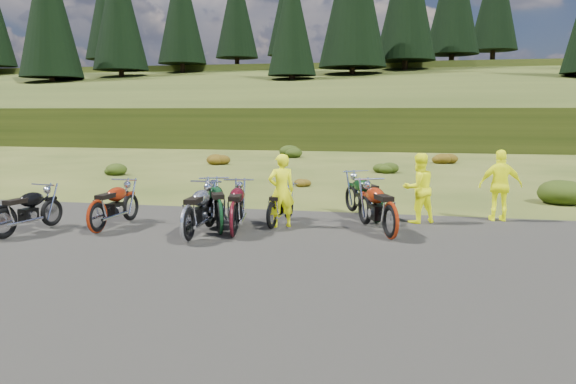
% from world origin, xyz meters
% --- Properties ---
extents(ground, '(300.00, 300.00, 0.00)m').
position_xyz_m(ground, '(0.00, 0.00, 0.00)').
color(ground, '#2F3F15').
rests_on(ground, ground).
extents(gravel_pad, '(20.00, 12.00, 0.04)m').
position_xyz_m(gravel_pad, '(0.00, -2.00, 0.00)').
color(gravel_pad, black).
rests_on(gravel_pad, ground).
extents(hill_slope, '(300.00, 45.97, 9.37)m').
position_xyz_m(hill_slope, '(0.00, 50.00, 0.00)').
color(hill_slope, '#2B3913').
rests_on(hill_slope, ground).
extents(hill_plateau, '(300.00, 90.00, 9.17)m').
position_xyz_m(hill_plateau, '(0.00, 110.00, 0.00)').
color(hill_plateau, '#2B3913').
rests_on(hill_plateau, ground).
extents(conifer_14, '(5.28, 5.28, 14.00)m').
position_xyz_m(conifer_14, '(-51.00, 70.00, 16.55)').
color(conifer_14, black).
rests_on(conifer_14, ground).
extents(conifer_15, '(7.92, 7.92, 20.00)m').
position_xyz_m(conifer_15, '(-45.00, 76.00, 20.16)').
color(conifer_15, black).
rests_on(conifer_15, ground).
extents(conifer_16, '(7.48, 7.48, 19.00)m').
position_xyz_m(conifer_16, '(-39.00, 51.00, 15.28)').
color(conifer_16, black).
rests_on(conifer_16, ground).
extents(conifer_17, '(7.04, 7.04, 18.00)m').
position_xyz_m(conifer_17, '(-33.00, 57.00, 15.97)').
color(conifer_17, black).
rests_on(conifer_17, ground).
extents(conifer_18, '(6.60, 6.60, 17.00)m').
position_xyz_m(conifer_18, '(-27.00, 63.00, 16.66)').
color(conifer_18, black).
rests_on(conifer_18, ground).
extents(conifer_19, '(6.16, 6.16, 16.00)m').
position_xyz_m(conifer_19, '(-21.00, 69.00, 17.36)').
color(conifer_19, black).
rests_on(conifer_19, ground).
extents(conifer_20, '(5.72, 5.72, 15.00)m').
position_xyz_m(conifer_20, '(-15.00, 75.00, 17.65)').
color(conifer_20, black).
rests_on(conifer_20, ground).
extents(conifer_21, '(5.28, 5.28, 14.00)m').
position_xyz_m(conifer_21, '(-9.00, 50.00, 12.56)').
color(conifer_21, black).
rests_on(conifer_21, ground).
extents(shrub_1, '(1.03, 1.03, 0.61)m').
position_xyz_m(shrub_1, '(-9.10, 11.30, 0.31)').
color(shrub_1, '#21370D').
rests_on(shrub_1, ground).
extents(shrub_2, '(1.30, 1.30, 0.77)m').
position_xyz_m(shrub_2, '(-6.20, 16.60, 0.38)').
color(shrub_2, '#6A390D').
rests_on(shrub_2, ground).
extents(shrub_3, '(1.56, 1.56, 0.92)m').
position_xyz_m(shrub_3, '(-3.30, 21.90, 0.46)').
color(shrub_3, '#21370D').
rests_on(shrub_3, ground).
extents(shrub_4, '(0.77, 0.77, 0.45)m').
position_xyz_m(shrub_4, '(-0.40, 9.20, 0.23)').
color(shrub_4, '#6A390D').
rests_on(shrub_4, ground).
extents(shrub_5, '(1.03, 1.03, 0.61)m').
position_xyz_m(shrub_5, '(2.50, 14.50, 0.31)').
color(shrub_5, '#21370D').
rests_on(shrub_5, ground).
extents(shrub_6, '(1.30, 1.30, 0.77)m').
position_xyz_m(shrub_6, '(5.40, 19.80, 0.38)').
color(shrub_6, '#6A390D').
rests_on(shrub_6, ground).
extents(shrub_7, '(1.56, 1.56, 0.92)m').
position_xyz_m(shrub_7, '(8.30, 7.10, 0.46)').
color(shrub_7, '#21370D').
rests_on(shrub_7, ground).
extents(motorcycle_0, '(1.04, 2.17, 1.09)m').
position_xyz_m(motorcycle_0, '(-5.08, -0.74, 0.00)').
color(motorcycle_0, black).
rests_on(motorcycle_0, ground).
extents(motorcycle_1, '(0.84, 2.19, 1.13)m').
position_xyz_m(motorcycle_1, '(-3.40, 0.20, 0.00)').
color(motorcycle_1, maroon).
rests_on(motorcycle_1, ground).
extents(motorcycle_2, '(1.63, 2.37, 1.18)m').
position_xyz_m(motorcycle_2, '(-0.62, 0.62, 0.00)').
color(motorcycle_2, black).
rests_on(motorcycle_2, ground).
extents(motorcycle_3, '(0.84, 2.30, 1.19)m').
position_xyz_m(motorcycle_3, '(-1.03, -0.25, 0.00)').
color(motorcycle_3, '#B8B8BD').
rests_on(motorcycle_3, ground).
extents(motorcycle_4, '(1.15, 2.33, 1.17)m').
position_xyz_m(motorcycle_4, '(-0.25, 0.45, 0.00)').
color(motorcycle_4, '#450B13').
rests_on(motorcycle_4, ground).
extents(motorcycle_5, '(0.83, 1.94, 0.99)m').
position_xyz_m(motorcycle_5, '(0.37, 1.47, 0.00)').
color(motorcycle_5, black).
rests_on(motorcycle_5, ground).
extents(motorcycle_6, '(1.67, 2.42, 1.21)m').
position_xyz_m(motorcycle_6, '(3.13, 0.94, 0.00)').
color(motorcycle_6, maroon).
rests_on(motorcycle_6, ground).
extents(motorcycle_7, '(1.77, 2.38, 1.20)m').
position_xyz_m(motorcycle_7, '(2.73, 2.71, 0.00)').
color(motorcycle_7, black).
rests_on(motorcycle_7, ground).
extents(person_middle, '(0.76, 0.65, 1.75)m').
position_xyz_m(person_middle, '(0.54, 1.77, 0.88)').
color(person_middle, '#F6FF0D').
rests_on(person_middle, ground).
extents(person_right_a, '(1.06, 0.99, 1.73)m').
position_xyz_m(person_right_a, '(3.75, 2.96, 0.86)').
color(person_right_a, '#F6FF0D').
rests_on(person_right_a, ground).
extents(person_right_b, '(1.10, 0.56, 1.80)m').
position_xyz_m(person_right_b, '(5.77, 3.63, 0.90)').
color(person_right_b, '#F6FF0D').
rests_on(person_right_b, ground).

